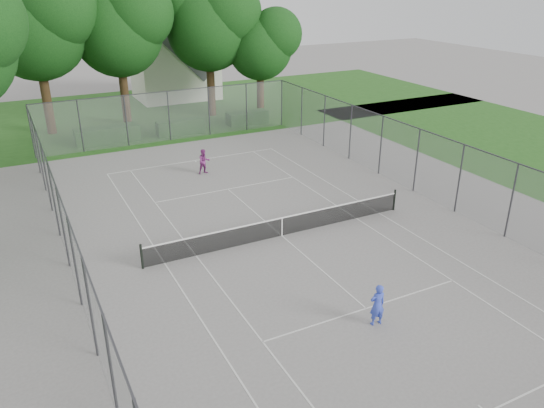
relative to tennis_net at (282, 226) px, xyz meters
name	(u,v)px	position (x,y,z in m)	size (l,w,h in m)	color
ground	(282,236)	(0.00, 0.00, -0.51)	(120.00, 120.00, 0.00)	slate
grass_far	(140,113)	(0.00, 26.00, -0.51)	(60.00, 20.00, 0.00)	#1D4B15
court_markings	(282,236)	(0.00, 0.00, -0.50)	(11.03, 23.83, 0.01)	silver
tennis_net	(282,226)	(0.00, 0.00, 0.00)	(12.87, 0.10, 1.10)	black
perimeter_fence	(282,199)	(0.00, 0.00, 1.30)	(18.08, 34.08, 3.52)	#38383D
tree_far_left	(35,20)	(-7.27, 22.70, 7.50)	(8.11, 7.40, 11.65)	#312011
tree_far_midleft	(118,24)	(-1.61, 22.83, 7.06)	(7.66, 6.99, 11.01)	#312011
tree_far_midright	(210,22)	(5.40, 22.43, 6.95)	(7.56, 6.90, 10.86)	#312011
tree_far_right	(261,42)	(9.12, 20.83, 5.42)	(6.01, 5.48, 8.63)	#312011
hedge_left	(107,134)	(-4.10, 18.56, 0.04)	(4.42, 1.33, 1.10)	#184115
hedge_mid	(180,127)	(1.11, 18.21, 0.03)	(3.45, 0.99, 1.08)	#184115
hedge_right	(247,118)	(6.78, 18.61, -0.02)	(3.27, 1.20, 0.98)	#184115
house	(174,59)	(4.73, 30.40, 3.13)	(7.28, 5.64, 9.06)	silver
girl_player	(377,305)	(-0.25, -7.28, 0.26)	(0.56, 0.37, 1.54)	blue
woman_player	(204,162)	(-0.25, 9.36, 0.24)	(0.73, 0.57, 1.50)	#7D2971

